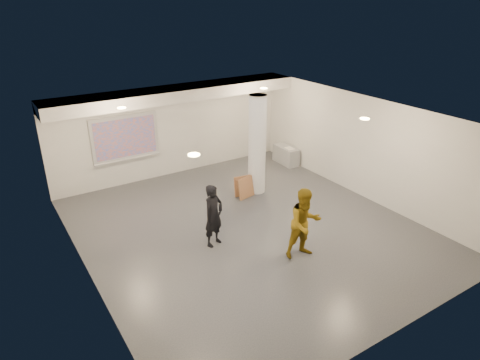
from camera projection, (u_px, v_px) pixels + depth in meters
floor at (248, 229)px, 11.12m from camera, size 8.00×9.00×0.01m
ceiling at (249, 117)px, 9.90m from camera, size 8.00×9.00×0.01m
wall_back at (173, 130)px, 13.98m from camera, size 8.00×0.01×3.00m
wall_front at (400, 267)px, 7.05m from camera, size 8.00×0.01×3.00m
wall_left at (82, 219)px, 8.54m from camera, size 0.01×9.00×3.00m
wall_right at (363, 147)px, 12.48m from camera, size 0.01×9.00×3.00m
soffit_band at (177, 93)px, 13.02m from camera, size 8.00×1.10×0.36m
downlight_nw at (122, 108)px, 10.75m from camera, size 0.22×0.22×0.02m
downlight_ne at (264, 88)px, 12.92m from camera, size 0.22×0.22×0.02m
downlight_sw at (194, 155)px, 7.67m from camera, size 0.22×0.22×0.02m
downlight_se at (365, 119)px, 9.84m from camera, size 0.22×0.22×0.02m
column at (257, 145)px, 12.64m from camera, size 0.52×0.52×3.00m
projection_screen at (125, 138)px, 13.14m from camera, size 2.10×0.13×1.42m
credenza at (286, 155)px, 15.26m from camera, size 0.49×1.08×0.62m
papers_stack at (290, 148)px, 14.97m from camera, size 0.27×0.33×0.02m
cardboard_back at (243, 186)px, 12.86m from camera, size 0.58×0.23×0.62m
cardboard_front at (246, 188)px, 12.72m from camera, size 0.60×0.30×0.63m
woman at (214, 216)px, 10.16m from camera, size 0.66×0.55×1.56m
man at (305, 223)px, 9.69m from camera, size 0.92×0.77×1.70m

